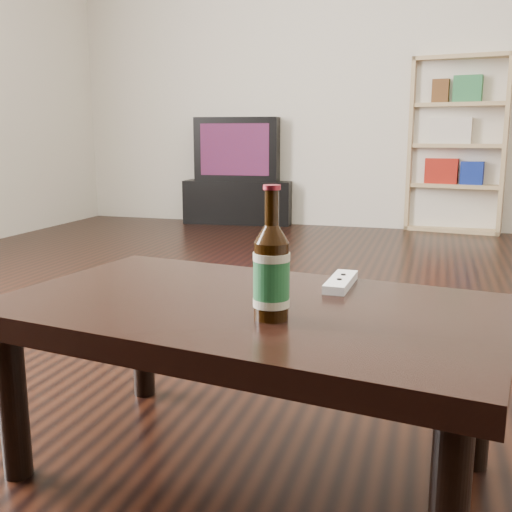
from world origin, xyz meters
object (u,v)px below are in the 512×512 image
(bookshelf, at_px, (458,142))
(phone, at_px, (275,301))
(tv_stand, at_px, (241,201))
(beer_bottle, at_px, (271,273))
(coffee_table, at_px, (249,325))
(tv, at_px, (241,149))
(remote, at_px, (341,282))

(bookshelf, relative_size, phone, 12.94)
(tv_stand, relative_size, beer_bottle, 3.53)
(coffee_table, height_order, beer_bottle, beer_bottle)
(tv_stand, relative_size, bookshelf, 0.69)
(bookshelf, bearing_deg, phone, -87.53)
(beer_bottle, bearing_deg, bookshelf, 83.75)
(beer_bottle, bearing_deg, coffee_table, 127.43)
(tv, xyz_separation_m, beer_bottle, (1.30, -3.76, -0.14))
(tv, height_order, beer_bottle, tv)
(phone, bearing_deg, bookshelf, 65.72)
(bookshelf, height_order, beer_bottle, bookshelf)
(tv_stand, xyz_separation_m, remote, (1.38, -3.47, 0.22))
(tv, xyz_separation_m, phone, (1.28, -3.66, -0.22))
(coffee_table, bearing_deg, tv_stand, 108.48)
(tv, bearing_deg, tv_stand, 90.00)
(phone, bearing_deg, remote, 43.73)
(tv_stand, relative_size, phone, 8.88)
(coffee_table, distance_m, phone, 0.08)
(tv_stand, height_order, coffee_table, coffee_table)
(bookshelf, relative_size, beer_bottle, 5.14)
(bookshelf, relative_size, remote, 7.29)
(tv, relative_size, coffee_table, 0.65)
(tv, bearing_deg, bookshelf, -2.60)
(tv, bearing_deg, beer_bottle, -75.75)
(remote, bearing_deg, beer_bottle, -104.89)
(tv, distance_m, phone, 3.88)
(beer_bottle, bearing_deg, tv, 109.06)
(phone, distance_m, remote, 0.22)
(bookshelf, xyz_separation_m, remote, (-0.33, -3.54, -0.28))
(tv, relative_size, remote, 4.03)
(bookshelf, bearing_deg, tv_stand, -168.69)
(tv_stand, bearing_deg, tv, -90.00)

